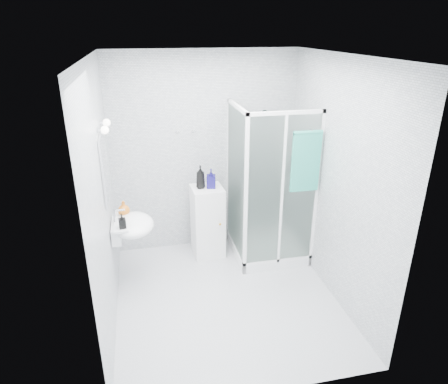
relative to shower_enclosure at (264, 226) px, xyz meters
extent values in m
cube|color=silver|center=(-0.67, -0.77, 0.85)|extent=(2.40, 2.60, 2.60)
cube|color=silver|center=(-0.67, -0.77, -0.44)|extent=(2.40, 2.60, 0.01)
cube|color=white|center=(-0.67, -0.77, 2.15)|extent=(2.40, 2.60, 0.01)
cube|color=white|center=(0.08, 0.08, -0.39)|extent=(0.90, 0.90, 0.12)
cube|color=white|center=(-0.35, 0.08, 1.53)|extent=(0.04, 0.90, 0.04)
cube|color=white|center=(0.08, -0.35, 1.53)|extent=(0.90, 0.04, 0.04)
cube|color=white|center=(-0.35, -0.35, 0.55)|extent=(0.04, 0.04, 2.00)
cube|color=white|center=(-0.36, 0.08, 0.59)|extent=(0.02, 0.82, 1.84)
cube|color=white|center=(0.08, -0.36, 0.59)|extent=(0.82, 0.02, 1.84)
cube|color=white|center=(0.08, -0.35, 0.59)|extent=(0.03, 0.04, 1.84)
cylinder|color=silver|center=(0.08, 0.47, 0.90)|extent=(0.02, 0.02, 1.00)
cylinder|color=silver|center=(0.08, 0.44, 1.37)|extent=(0.09, 0.05, 0.09)
cylinder|color=silver|center=(0.13, 0.50, 0.60)|extent=(0.12, 0.04, 0.12)
cylinder|color=silver|center=(0.36, -0.39, 1.33)|extent=(0.03, 0.05, 0.03)
cube|color=white|center=(-1.81, -0.32, 0.30)|extent=(0.10, 0.40, 0.18)
ellipsoid|color=white|center=(-1.63, -0.32, 0.35)|extent=(0.46, 0.56, 0.20)
cube|color=white|center=(-1.75, -0.32, 0.40)|extent=(0.16, 0.50, 0.02)
cylinder|color=silver|center=(-1.81, -0.32, 0.48)|extent=(0.04, 0.04, 0.16)
cylinder|color=silver|center=(-1.76, -0.32, 0.55)|extent=(0.12, 0.02, 0.02)
cube|color=white|center=(-1.85, -0.32, 1.05)|extent=(0.02, 0.60, 0.70)
cylinder|color=silver|center=(-1.84, -0.48, 1.47)|extent=(0.05, 0.04, 0.04)
sphere|color=white|center=(-1.80, -0.48, 1.47)|extent=(0.08, 0.08, 0.08)
cylinder|color=silver|center=(-1.84, -0.16, 1.47)|extent=(0.05, 0.04, 0.04)
sphere|color=white|center=(-1.80, -0.16, 1.47)|extent=(0.08, 0.08, 0.08)
cylinder|color=silver|center=(-1.02, 0.50, 1.17)|extent=(0.02, 0.04, 0.02)
sphere|color=silver|center=(-1.02, 0.48, 1.17)|extent=(0.03, 0.03, 0.03)
cylinder|color=silver|center=(-0.82, 0.50, 1.17)|extent=(0.02, 0.04, 0.02)
sphere|color=silver|center=(-0.82, 0.48, 1.17)|extent=(0.03, 0.03, 0.03)
cube|color=white|center=(-0.70, 0.24, 0.03)|extent=(0.41, 0.41, 0.95)
cube|color=white|center=(-0.70, 0.05, 0.03)|extent=(0.35, 0.03, 0.81)
sphere|color=#BE861A|center=(-0.57, 0.03, 0.07)|extent=(0.03, 0.03, 0.03)
cube|color=teal|center=(0.32, -0.40, 0.97)|extent=(0.33, 0.04, 0.68)
cylinder|color=teal|center=(0.32, -0.40, 1.32)|extent=(0.33, 0.05, 0.05)
imported|color=black|center=(-0.78, 0.24, 0.65)|extent=(0.12, 0.13, 0.30)
imported|color=#130D53|center=(-0.65, 0.23, 0.62)|extent=(0.13, 0.13, 0.25)
imported|color=#B95F15|center=(-1.72, -0.17, 0.50)|extent=(0.17, 0.17, 0.17)
imported|color=black|center=(-1.73, -0.48, 0.49)|extent=(0.08, 0.08, 0.16)
camera|label=1|loc=(-1.47, -4.38, 2.39)|focal=32.00mm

